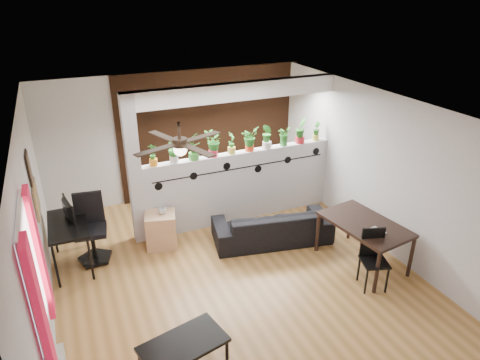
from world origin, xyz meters
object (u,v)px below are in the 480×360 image
object	(u,v)px
potted_plant_0	(153,154)
potted_plant_9	(316,131)
folding_chair	(373,253)
cube_shelf	(161,230)
potted_plant_8	(301,130)
office_chair	(92,232)
cup	(162,211)
computer_desk	(68,227)
dining_table	(365,227)
coffee_table	(183,346)
sofa	(272,226)
potted_plant_1	(173,150)
potted_plant_2	(193,145)
potted_plant_4	(232,142)
potted_plant_3	(213,144)
potted_plant_6	(267,135)
ceiling_fan	(180,145)
potted_plant_5	(250,138)
potted_plant_7	(284,135)

from	to	relation	value
potted_plant_0	potted_plant_9	world-z (taller)	potted_plant_0
folding_chair	cube_shelf	bearing A→B (deg)	139.13
potted_plant_8	office_chair	size ratio (longest dim) A/B	0.43
cup	potted_plant_0	bearing A→B (deg)	91.21
cube_shelf	computer_desk	xyz separation A→B (m)	(-1.43, 0.00, 0.40)
cube_shelf	cup	world-z (taller)	cup
cube_shelf	cup	xyz separation A→B (m)	(0.05, 0.00, 0.36)
computer_desk	dining_table	distance (m)	4.58
coffee_table	sofa	bearing A→B (deg)	43.43
potted_plant_1	potted_plant_2	bearing A→B (deg)	0.00
folding_chair	potted_plant_4	bearing A→B (deg)	113.95
cup	folding_chair	world-z (taller)	folding_chair
potted_plant_3	potted_plant_8	distance (m)	1.76
potted_plant_1	cup	bearing A→B (deg)	-135.33
sofa	potted_plant_8	bearing A→B (deg)	-126.68
potted_plant_1	coffee_table	bearing A→B (deg)	-104.94
potted_plant_0	potted_plant_1	distance (m)	0.35
potted_plant_6	ceiling_fan	bearing A→B (deg)	-139.76
potted_plant_5	computer_desk	distance (m)	3.36
sofa	cube_shelf	world-z (taller)	cube_shelf
ceiling_fan	potted_plant_8	bearing A→B (deg)	32.47
sofa	cup	size ratio (longest dim) A/B	14.87
potted_plant_7	potted_plant_9	xyz separation A→B (m)	(0.70, 0.00, -0.00)
computer_desk	office_chair	world-z (taller)	office_chair
potted_plant_0	potted_plant_8	distance (m)	2.81
cup	office_chair	xyz separation A→B (m)	(-1.15, 0.07, -0.17)
potted_plant_4	folding_chair	distance (m)	3.01
cube_shelf	office_chair	world-z (taller)	office_chair
ceiling_fan	computer_desk	size ratio (longest dim) A/B	1.11
potted_plant_0	computer_desk	xyz separation A→B (m)	(-1.47, -0.34, -0.86)
potted_plant_3	potted_plant_7	world-z (taller)	potted_plant_3
potted_plant_5	coffee_table	xyz separation A→B (m)	(-2.22, -3.05, -1.19)
potted_plant_3	coffee_table	size ratio (longest dim) A/B	0.43
computer_desk	potted_plant_3	bearing A→B (deg)	7.67
potted_plant_7	cup	bearing A→B (deg)	-172.10
potted_plant_0	cup	bearing A→B (deg)	-88.79
ceiling_fan	cup	size ratio (longest dim) A/B	9.23
potted_plant_6	folding_chair	bearing A→B (deg)	-80.21
potted_plant_2	potted_plant_4	size ratio (longest dim) A/B	1.23
folding_chair	computer_desk	bearing A→B (deg)	150.82
potted_plant_8	folding_chair	xyz separation A→B (m)	(-0.26, -2.59, -1.07)
potted_plant_8	computer_desk	xyz separation A→B (m)	(-4.28, -0.34, -0.90)
potted_plant_3	sofa	world-z (taller)	potted_plant_3
potted_plant_4	potted_plant_7	world-z (taller)	potted_plant_4
potted_plant_0	dining_table	xyz separation A→B (m)	(2.75, -2.11, -0.90)
potted_plant_6	computer_desk	bearing A→B (deg)	-174.57
cube_shelf	dining_table	xyz separation A→B (m)	(2.80, -1.77, 0.36)
potted_plant_8	cube_shelf	world-z (taller)	potted_plant_8
ceiling_fan	potted_plant_4	distance (m)	2.42
potted_plant_2	cube_shelf	bearing A→B (deg)	-155.47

